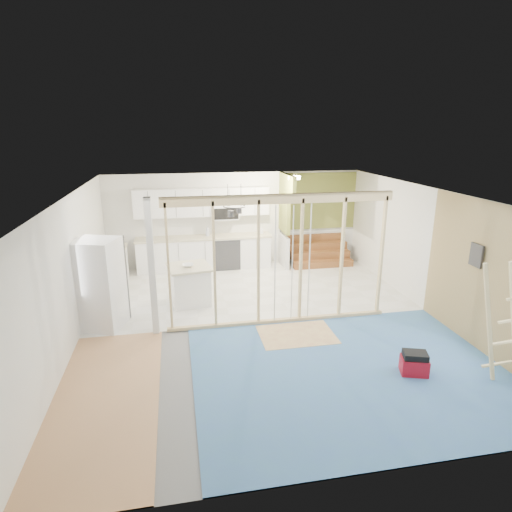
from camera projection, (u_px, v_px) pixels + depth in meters
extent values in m
cube|color=slate|center=(264.00, 324.00, 8.53)|extent=(7.00, 8.00, 0.01)
cube|color=white|center=(265.00, 194.00, 7.78)|extent=(7.00, 8.00, 0.01)
cube|color=white|center=(235.00, 220.00, 11.92)|extent=(7.00, 0.01, 2.60)
cube|color=white|center=(345.00, 377.00, 4.39)|extent=(7.00, 0.01, 2.60)
cube|color=white|center=(70.00, 273.00, 7.52)|extent=(0.01, 8.00, 2.60)
cube|color=white|center=(431.00, 252.00, 8.78)|extent=(0.01, 8.00, 2.60)
cube|color=silver|center=(247.00, 288.00, 10.40)|extent=(7.00, 4.00, 0.02)
cube|color=teal|center=(351.00, 372.00, 6.82)|extent=(5.00, 4.00, 0.02)
cube|color=tan|center=(106.00, 399.00, 6.15)|extent=(1.50, 4.00, 0.02)
cube|color=#D9BD77|center=(297.00, 335.00, 8.05)|extent=(1.40, 1.00, 0.01)
cube|color=beige|center=(281.00, 199.00, 7.86)|extent=(4.40, 0.09, 0.18)
cube|color=beige|center=(279.00, 320.00, 8.56)|extent=(4.40, 0.09, 0.06)
cube|color=silver|center=(152.00, 268.00, 7.78)|extent=(0.12, 0.14, 2.60)
cube|color=beige|center=(169.00, 267.00, 7.83)|extent=(0.04, 0.09, 2.40)
cube|color=beige|center=(214.00, 265.00, 7.98)|extent=(0.04, 0.09, 2.40)
cube|color=beige|center=(258.00, 262.00, 8.13)|extent=(0.04, 0.09, 2.40)
cube|color=beige|center=(301.00, 260.00, 8.28)|extent=(0.04, 0.09, 2.40)
cube|color=beige|center=(342.00, 257.00, 8.43)|extent=(0.04, 0.09, 2.40)
cube|color=beige|center=(381.00, 255.00, 8.58)|extent=(0.04, 0.09, 2.40)
cylinder|color=silver|center=(275.00, 266.00, 8.18)|extent=(0.02, 0.02, 2.35)
cylinder|color=silver|center=(309.00, 263.00, 8.35)|extent=(0.02, 0.02, 2.35)
cylinder|color=silver|center=(292.00, 264.00, 8.27)|extent=(0.02, 0.02, 2.35)
cube|color=white|center=(205.00, 254.00, 11.72)|extent=(3.60, 0.60, 0.88)
cube|color=beige|center=(204.00, 237.00, 11.59)|extent=(3.66, 0.64, 0.05)
cube|color=white|center=(112.00, 271.00, 10.27)|extent=(0.60, 1.60, 0.88)
cube|color=beige|center=(110.00, 253.00, 10.14)|extent=(0.64, 1.64, 0.05)
cube|color=white|center=(202.00, 202.00, 11.43)|extent=(3.60, 0.34, 0.75)
cube|color=white|center=(225.00, 213.00, 11.58)|extent=(0.72, 0.38, 0.36)
cube|color=black|center=(226.00, 214.00, 11.40)|extent=(0.68, 0.02, 0.30)
cube|color=olive|center=(285.00, 203.00, 11.58)|extent=(0.10, 0.90, 1.60)
cube|color=white|center=(284.00, 251.00, 11.97)|extent=(0.10, 0.90, 0.90)
cube|color=olive|center=(292.00, 186.00, 10.76)|extent=(0.10, 0.50, 0.50)
cube|color=olive|center=(318.00, 201.00, 12.19)|extent=(2.20, 0.04, 1.60)
cube|color=white|center=(316.00, 245.00, 12.56)|extent=(2.20, 0.04, 0.90)
cube|color=brown|center=(323.00, 264.00, 11.93)|extent=(1.70, 0.26, 0.20)
cube|color=brown|center=(320.00, 255.00, 12.12)|extent=(1.70, 0.26, 0.20)
cube|color=brown|center=(318.00, 246.00, 12.30)|extent=(1.70, 0.26, 0.20)
cube|color=brown|center=(315.00, 237.00, 12.49)|extent=(1.70, 0.26, 0.20)
torus|color=black|center=(235.00, 206.00, 9.67)|extent=(0.52, 0.52, 0.02)
cylinder|color=black|center=(228.00, 195.00, 9.57)|extent=(0.01, 0.01, 0.50)
cylinder|color=black|center=(241.00, 195.00, 9.63)|extent=(0.01, 0.01, 0.50)
cylinder|color=#38383D|center=(231.00, 214.00, 9.60)|extent=(0.14, 0.14, 0.14)
cylinder|color=#38383D|center=(239.00, 211.00, 9.82)|extent=(0.12, 0.12, 0.12)
cube|color=#A28C58|center=(501.00, 286.00, 6.89)|extent=(0.02, 4.00, 2.60)
cube|color=#38383D|center=(476.00, 255.00, 7.35)|extent=(0.04, 0.30, 0.40)
cylinder|color=#FFEABF|center=(294.00, 178.00, 10.87)|extent=(0.32, 0.32, 0.08)
cube|color=white|center=(99.00, 285.00, 8.13)|extent=(0.96, 0.94, 1.77)
cube|color=#38383D|center=(120.00, 283.00, 8.20)|extent=(0.24, 0.68, 1.74)
cube|color=white|center=(190.00, 286.00, 9.42)|extent=(0.91, 0.91, 0.81)
cube|color=beige|center=(189.00, 267.00, 9.29)|extent=(1.01, 1.01, 0.05)
imported|color=white|center=(188.00, 265.00, 9.23)|extent=(0.25, 0.25, 0.06)
imported|color=silver|center=(207.00, 231.00, 11.59)|extent=(0.13, 0.13, 0.28)
imported|color=white|center=(261.00, 230.00, 11.89)|extent=(0.10, 0.10, 0.19)
cube|color=maroon|center=(414.00, 366.00, 6.75)|extent=(0.48, 0.42, 0.28)
cube|color=black|center=(415.00, 355.00, 6.69)|extent=(0.43, 0.36, 0.10)
cube|color=beige|center=(489.00, 324.00, 6.34)|extent=(0.45, 0.14, 1.90)
cube|color=beige|center=(497.00, 364.00, 6.59)|extent=(0.45, 0.14, 0.13)
cube|color=beige|center=(505.00, 342.00, 6.49)|extent=(0.45, 0.14, 0.13)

